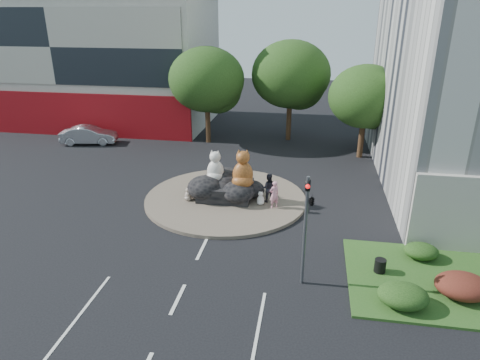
% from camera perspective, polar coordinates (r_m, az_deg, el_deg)
% --- Properties ---
extents(ground, '(120.00, 120.00, 0.00)m').
position_cam_1_polar(ground, '(18.49, -8.29, -15.46)').
color(ground, black).
rests_on(ground, ground).
extents(roundabout_island, '(10.00, 10.00, 0.20)m').
position_cam_1_polar(roundabout_island, '(26.78, -1.93, -2.46)').
color(roundabout_island, brown).
rests_on(roundabout_island, ground).
extents(rock_plinth, '(3.20, 2.60, 0.90)m').
position_cam_1_polar(rock_plinth, '(26.56, -1.94, -1.38)').
color(rock_plinth, black).
rests_on(rock_plinth, roundabout_island).
extents(shophouse_block, '(25.20, 12.30, 17.40)m').
position_cam_1_polar(shophouse_block, '(47.94, -19.74, 14.76)').
color(shophouse_block, '#B8B4A6').
rests_on(shophouse_block, ground).
extents(grass_verge, '(10.00, 6.00, 0.12)m').
position_cam_1_polar(grass_verge, '(21.40, 27.83, -12.18)').
color(grass_verge, '#1F4E1A').
rests_on(grass_verge, ground).
extents(tree_left, '(6.46, 6.46, 8.27)m').
position_cam_1_polar(tree_left, '(37.50, -4.33, 12.81)').
color(tree_left, '#382314').
rests_on(tree_left, ground).
extents(tree_mid, '(6.84, 6.84, 8.76)m').
position_cam_1_polar(tree_mid, '(38.40, 6.88, 13.40)').
color(tree_mid, '#382314').
rests_on(tree_mid, ground).
extents(tree_right, '(5.70, 5.70, 7.30)m').
position_cam_1_polar(tree_right, '(34.81, 16.49, 10.24)').
color(tree_right, '#382314').
rests_on(tree_right, ground).
extents(hedge_near_green, '(2.00, 1.60, 0.90)m').
position_cam_1_polar(hedge_near_green, '(18.71, 20.91, -14.21)').
color(hedge_near_green, '#183310').
rests_on(hedge_near_green, grass_verge).
extents(hedge_red, '(2.20, 1.76, 0.99)m').
position_cam_1_polar(hedge_red, '(20.16, 27.55, -12.43)').
color(hedge_red, '#481F13').
rests_on(hedge_red, grass_verge).
extents(hedge_back_green, '(1.60, 1.28, 0.72)m').
position_cam_1_polar(hedge_back_green, '(22.22, 23.01, -8.72)').
color(hedge_back_green, '#183310').
rests_on(hedge_back_green, grass_verge).
extents(traffic_light, '(0.44, 1.24, 5.00)m').
position_cam_1_polar(traffic_light, '(17.58, 9.15, -3.76)').
color(traffic_light, '#595B60').
rests_on(traffic_light, ground).
extents(street_lamp, '(2.34, 0.22, 8.06)m').
position_cam_1_polar(street_lamp, '(24.17, 28.21, 3.42)').
color(street_lamp, '#595B60').
rests_on(street_lamp, ground).
extents(cat_white, '(1.23, 1.07, 2.02)m').
position_cam_1_polar(cat_white, '(26.50, -3.31, 1.93)').
color(cat_white, silver).
rests_on(cat_white, rock_plinth).
extents(cat_tabby, '(1.63, 1.48, 2.37)m').
position_cam_1_polar(cat_tabby, '(25.52, 0.39, 1.59)').
color(cat_tabby, '#C36128').
rests_on(cat_tabby, rock_plinth).
extents(kitten_calico, '(0.60, 0.55, 0.83)m').
position_cam_1_polar(kitten_calico, '(26.35, -6.94, -1.82)').
color(kitten_calico, beige).
rests_on(kitten_calico, roundabout_island).
extents(kitten_white, '(0.55, 0.49, 0.84)m').
position_cam_1_polar(kitten_white, '(25.62, 2.77, -2.37)').
color(kitten_white, silver).
rests_on(kitten_white, roundabout_island).
extents(pedestrian_pink, '(0.73, 0.68, 1.67)m').
position_cam_1_polar(pedestrian_pink, '(25.09, 4.58, -1.93)').
color(pedestrian_pink, '#CB8397').
rests_on(pedestrian_pink, roundabout_island).
extents(pedestrian_dark, '(0.93, 0.75, 1.80)m').
position_cam_1_polar(pedestrian_dark, '(25.81, 3.81, -1.05)').
color(pedestrian_dark, black).
rests_on(pedestrian_dark, roundabout_island).
extents(parked_car, '(5.02, 2.62, 1.58)m').
position_cam_1_polar(parked_car, '(40.09, -19.50, 5.68)').
color(parked_car, '#B5B7BD').
rests_on(parked_car, ground).
extents(litter_bin, '(0.58, 0.58, 0.62)m').
position_cam_1_polar(litter_bin, '(20.53, 18.17, -10.79)').
color(litter_bin, black).
rests_on(litter_bin, grass_verge).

